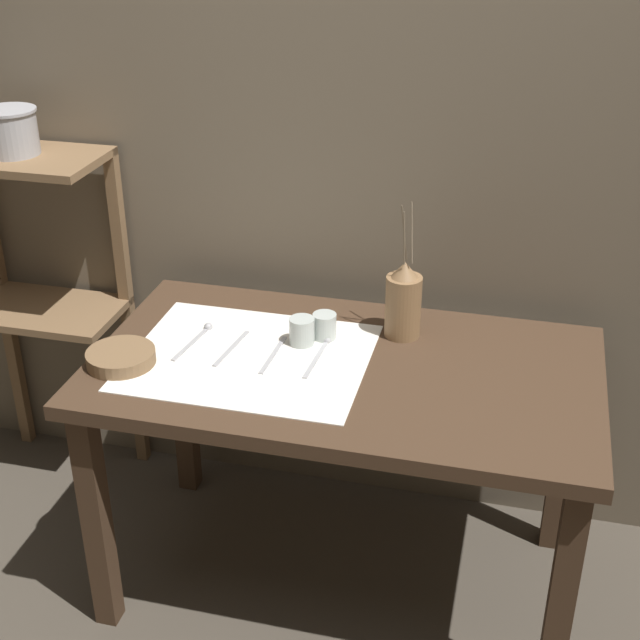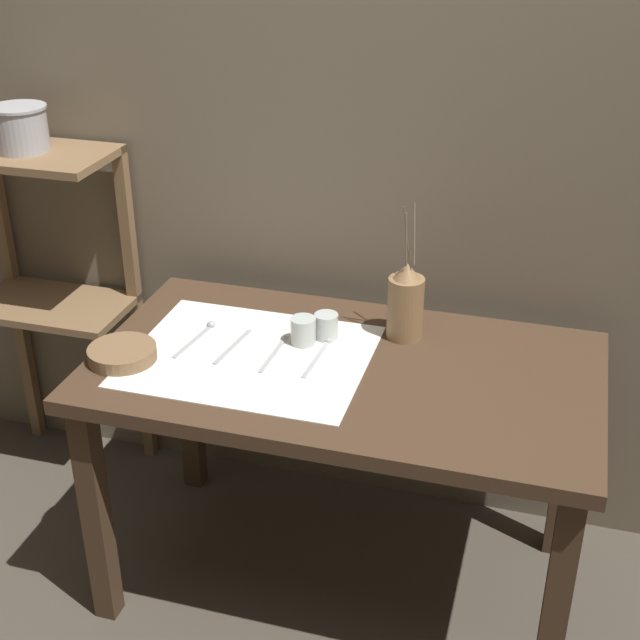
# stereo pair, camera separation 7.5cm
# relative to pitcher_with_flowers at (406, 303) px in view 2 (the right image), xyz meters

# --- Properties ---
(ground_plane) EXTENTS (12.00, 12.00, 0.00)m
(ground_plane) POSITION_rel_pitcher_with_flowers_xyz_m (-0.12, -0.19, -0.83)
(ground_plane) COLOR #473F35
(stone_wall_back) EXTENTS (7.00, 0.06, 2.40)m
(stone_wall_back) POSITION_rel_pitcher_with_flowers_xyz_m (-0.12, 0.28, 0.37)
(stone_wall_back) COLOR #6B5E4C
(stone_wall_back) RESTS_ON ground_plane
(wooden_table) EXTENTS (1.30, 0.73, 0.73)m
(wooden_table) POSITION_rel_pitcher_with_flowers_xyz_m (-0.12, -0.19, -0.20)
(wooden_table) COLOR #422D1E
(wooden_table) RESTS_ON ground_plane
(wooden_shelf_unit) EXTENTS (0.49, 0.29, 1.12)m
(wooden_shelf_unit) POSITION_rel_pitcher_with_flowers_xyz_m (-1.15, 0.13, -0.06)
(wooden_shelf_unit) COLOR brown
(wooden_shelf_unit) RESTS_ON ground_plane
(linen_cloth) EXTENTS (0.61, 0.50, 0.00)m
(linen_cloth) POSITION_rel_pitcher_with_flowers_xyz_m (-0.36, -0.22, -0.10)
(linen_cloth) COLOR white
(linen_cloth) RESTS_ON wooden_table
(pitcher_with_flowers) EXTENTS (0.10, 0.10, 0.38)m
(pitcher_with_flowers) POSITION_rel_pitcher_with_flowers_xyz_m (0.00, 0.00, 0.00)
(pitcher_with_flowers) COLOR olive
(pitcher_with_flowers) RESTS_ON wooden_table
(wooden_bowl) EXTENTS (0.18, 0.18, 0.04)m
(wooden_bowl) POSITION_rel_pitcher_with_flowers_xyz_m (-0.67, -0.33, -0.08)
(wooden_bowl) COLOR brown
(wooden_bowl) RESTS_ON wooden_table
(glass_tumbler_near) EXTENTS (0.07, 0.07, 0.07)m
(glass_tumbler_near) POSITION_rel_pitcher_with_flowers_xyz_m (-0.25, -0.12, -0.06)
(glass_tumbler_near) COLOR #B7C1BC
(glass_tumbler_near) RESTS_ON wooden_table
(glass_tumbler_far) EXTENTS (0.06, 0.06, 0.07)m
(glass_tumbler_far) POSITION_rel_pitcher_with_flowers_xyz_m (-0.20, -0.07, -0.06)
(glass_tumbler_far) COLOR #B7C1BC
(glass_tumbler_far) RESTS_ON wooden_table
(spoon_inner) EXTENTS (0.04, 0.21, 0.02)m
(spoon_inner) POSITION_rel_pitcher_with_flowers_xyz_m (-0.53, -0.14, -0.09)
(spoon_inner) COLOR #A8A8AD
(spoon_inner) RESTS_ON wooden_table
(fork_outer) EXTENTS (0.04, 0.20, 0.00)m
(fork_outer) POSITION_rel_pitcher_with_flowers_xyz_m (-0.42, -0.19, -0.10)
(fork_outer) COLOR #A8A8AD
(fork_outer) RESTS_ON wooden_table
(fork_inner) EXTENTS (0.02, 0.20, 0.00)m
(fork_inner) POSITION_rel_pitcher_with_flowers_xyz_m (-0.31, -0.20, -0.10)
(fork_inner) COLOR #A8A8AD
(fork_inner) RESTS_ON wooden_table
(spoon_outer) EXTENTS (0.03, 0.21, 0.02)m
(spoon_outer) POSITION_rel_pitcher_with_flowers_xyz_m (-0.19, -0.13, -0.09)
(spoon_outer) COLOR #A8A8AD
(spoon_outer) RESTS_ON wooden_table
(metal_pot_large) EXTENTS (0.16, 0.16, 0.13)m
(metal_pot_large) POSITION_rel_pitcher_with_flowers_xyz_m (-1.16, 0.09, 0.36)
(metal_pot_large) COLOR #A8A8AD
(metal_pot_large) RESTS_ON wooden_shelf_unit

